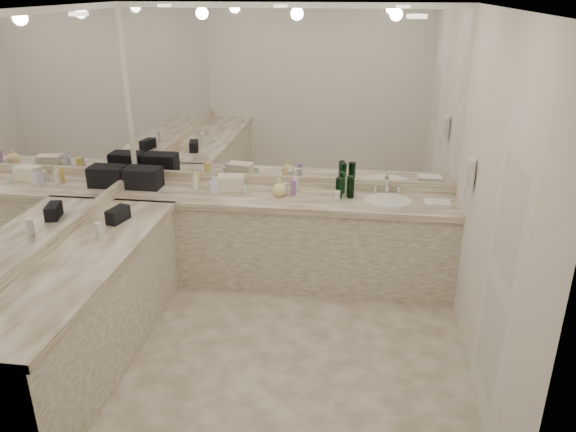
# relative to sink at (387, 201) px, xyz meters

# --- Properties ---
(floor) EXTENTS (3.20, 3.20, 0.00)m
(floor) POSITION_rel_sink_xyz_m (-0.95, -1.20, -0.90)
(floor) COLOR beige
(floor) RESTS_ON ground
(ceiling) EXTENTS (3.20, 3.20, 0.00)m
(ceiling) POSITION_rel_sink_xyz_m (-0.95, -1.20, 1.71)
(ceiling) COLOR white
(ceiling) RESTS_ON floor
(wall_back) EXTENTS (3.20, 0.02, 2.60)m
(wall_back) POSITION_rel_sink_xyz_m (-0.95, 0.30, 0.41)
(wall_back) COLOR silver
(wall_back) RESTS_ON floor
(wall_left) EXTENTS (0.02, 3.00, 2.60)m
(wall_left) POSITION_rel_sink_xyz_m (-2.55, -1.20, 0.41)
(wall_left) COLOR silver
(wall_left) RESTS_ON floor
(wall_right) EXTENTS (0.02, 3.00, 2.60)m
(wall_right) POSITION_rel_sink_xyz_m (0.65, -1.20, 0.41)
(wall_right) COLOR silver
(wall_right) RESTS_ON floor
(vanity_back_base) EXTENTS (3.20, 0.60, 0.84)m
(vanity_back_base) POSITION_rel_sink_xyz_m (-0.95, 0.00, -0.48)
(vanity_back_base) COLOR silver
(vanity_back_base) RESTS_ON floor
(vanity_back_top) EXTENTS (3.20, 0.64, 0.06)m
(vanity_back_top) POSITION_rel_sink_xyz_m (-0.95, -0.01, -0.03)
(vanity_back_top) COLOR beige
(vanity_back_top) RESTS_ON vanity_back_base
(vanity_left_base) EXTENTS (0.60, 2.40, 0.84)m
(vanity_left_base) POSITION_rel_sink_xyz_m (-2.25, -1.50, -0.48)
(vanity_left_base) COLOR silver
(vanity_left_base) RESTS_ON floor
(vanity_left_top) EXTENTS (0.64, 2.42, 0.06)m
(vanity_left_top) POSITION_rel_sink_xyz_m (-2.24, -1.50, -0.03)
(vanity_left_top) COLOR beige
(vanity_left_top) RESTS_ON vanity_left_base
(backsplash_back) EXTENTS (3.20, 0.04, 0.10)m
(backsplash_back) POSITION_rel_sink_xyz_m (-0.95, 0.28, 0.05)
(backsplash_back) COLOR beige
(backsplash_back) RESTS_ON vanity_back_top
(backsplash_left) EXTENTS (0.04, 3.00, 0.10)m
(backsplash_left) POSITION_rel_sink_xyz_m (-2.53, -1.20, 0.05)
(backsplash_left) COLOR beige
(backsplash_left) RESTS_ON vanity_left_top
(mirror_back) EXTENTS (3.12, 0.01, 1.55)m
(mirror_back) POSITION_rel_sink_xyz_m (-0.95, 0.29, 0.88)
(mirror_back) COLOR white
(mirror_back) RESTS_ON wall_back
(mirror_left) EXTENTS (0.01, 2.92, 1.55)m
(mirror_left) POSITION_rel_sink_xyz_m (-2.54, -1.20, 0.88)
(mirror_left) COLOR white
(mirror_left) RESTS_ON wall_left
(sink) EXTENTS (0.44, 0.44, 0.03)m
(sink) POSITION_rel_sink_xyz_m (0.00, 0.00, 0.00)
(sink) COLOR white
(sink) RESTS_ON vanity_back_top
(faucet) EXTENTS (0.24, 0.16, 0.14)m
(faucet) POSITION_rel_sink_xyz_m (0.00, 0.21, 0.07)
(faucet) COLOR silver
(faucet) RESTS_ON vanity_back_top
(wall_phone) EXTENTS (0.06, 0.10, 0.24)m
(wall_phone) POSITION_rel_sink_xyz_m (0.61, -0.50, 0.46)
(wall_phone) COLOR white
(wall_phone) RESTS_ON wall_right
(door) EXTENTS (0.02, 0.82, 2.10)m
(door) POSITION_rel_sink_xyz_m (0.64, -1.70, 0.16)
(door) COLOR white
(door) RESTS_ON wall_right
(black_toiletry_bag) EXTENTS (0.35, 0.22, 0.20)m
(black_toiletry_bag) POSITION_rel_sink_xyz_m (-2.36, 0.04, 0.10)
(black_toiletry_bag) COLOR black
(black_toiletry_bag) RESTS_ON vanity_back_top
(black_bag_spill) EXTENTS (0.15, 0.23, 0.12)m
(black_bag_spill) POSITION_rel_sink_xyz_m (-2.25, -0.81, 0.06)
(black_bag_spill) COLOR black
(black_bag_spill) RESTS_ON vanity_left_top
(cream_cosmetic_case) EXTENTS (0.27, 0.19, 0.14)m
(cream_cosmetic_case) POSITION_rel_sink_xyz_m (-1.49, 0.09, 0.08)
(cream_cosmetic_case) COLOR beige
(cream_cosmetic_case) RESTS_ON vanity_back_top
(hand_towel) EXTENTS (0.24, 0.16, 0.04)m
(hand_towel) POSITION_rel_sink_xyz_m (0.44, -0.07, 0.02)
(hand_towel) COLOR white
(hand_towel) RESTS_ON vanity_back_top
(lotion_left) EXTENTS (0.06, 0.06, 0.14)m
(lotion_left) POSITION_rel_sink_xyz_m (-2.25, -1.16, 0.07)
(lotion_left) COLOR white
(lotion_left) RESTS_ON vanity_left_top
(soap_bottle_a) EXTENTS (0.07, 0.07, 0.18)m
(soap_bottle_a) POSITION_rel_sink_xyz_m (-1.83, 0.03, 0.10)
(soap_bottle_a) COLOR white
(soap_bottle_a) RESTS_ON vanity_back_top
(soap_bottle_b) EXTENTS (0.10, 0.10, 0.17)m
(soap_bottle_b) POSITION_rel_sink_xyz_m (-1.64, -0.01, 0.09)
(soap_bottle_b) COLOR white
(soap_bottle_b) RESTS_ON vanity_back_top
(soap_bottle_c) EXTENTS (0.14, 0.14, 0.18)m
(soap_bottle_c) POSITION_rel_sink_xyz_m (-1.01, -0.02, 0.09)
(soap_bottle_c) COLOR #F6E397
(soap_bottle_c) RESTS_ON vanity_back_top
(green_bottle_0) EXTENTS (0.06, 0.06, 0.20)m
(green_bottle_0) POSITION_rel_sink_xyz_m (-0.35, 0.07, 0.10)
(green_bottle_0) COLOR #104420
(green_bottle_0) RESTS_ON vanity_back_top
(green_bottle_1) EXTENTS (0.06, 0.06, 0.19)m
(green_bottle_1) POSITION_rel_sink_xyz_m (-0.45, 0.02, 0.10)
(green_bottle_1) COLOR #104420
(green_bottle_1) RESTS_ON vanity_back_top
(green_bottle_2) EXTENTS (0.06, 0.06, 0.19)m
(green_bottle_2) POSITION_rel_sink_xyz_m (-0.34, 0.04, 0.10)
(green_bottle_2) COLOR #104420
(green_bottle_2) RESTS_ON vanity_back_top
(green_bottle_3) EXTENTS (0.07, 0.07, 0.21)m
(green_bottle_3) POSITION_rel_sink_xyz_m (-0.43, 0.15, 0.11)
(green_bottle_3) COLOR #104420
(green_bottle_3) RESTS_ON vanity_back_top
(amenity_bottle_0) EXTENTS (0.05, 0.05, 0.11)m
(amenity_bottle_0) POSITION_rel_sink_xyz_m (-1.65, 0.10, 0.06)
(amenity_bottle_0) COLOR white
(amenity_bottle_0) RESTS_ON vanity_back_top
(amenity_bottle_1) EXTENTS (0.06, 0.06, 0.09)m
(amenity_bottle_1) POSITION_rel_sink_xyz_m (-0.97, 0.07, 0.05)
(amenity_bottle_1) COLOR white
(amenity_bottle_1) RESTS_ON vanity_back_top
(amenity_bottle_2) EXTENTS (0.05, 0.05, 0.14)m
(amenity_bottle_2) POSITION_rel_sink_xyz_m (-1.83, 0.11, 0.07)
(amenity_bottle_2) COLOR #F2D84C
(amenity_bottle_2) RESTS_ON vanity_back_top
(amenity_bottle_3) EXTENTS (0.05, 0.05, 0.15)m
(amenity_bottle_3) POSITION_rel_sink_xyz_m (-0.88, 0.02, 0.08)
(amenity_bottle_3) COLOR #9966B2
(amenity_bottle_3) RESTS_ON vanity_back_top
(amenity_bottle_4) EXTENTS (0.05, 0.05, 0.14)m
(amenity_bottle_4) POSITION_rel_sink_xyz_m (-0.87, 0.14, 0.07)
(amenity_bottle_4) COLOR silver
(amenity_bottle_4) RESTS_ON vanity_back_top
(amenity_bottle_5) EXTENTS (0.06, 0.06, 0.09)m
(amenity_bottle_5) POSITION_rel_sink_xyz_m (-0.46, -0.04, 0.05)
(amenity_bottle_5) COLOR white
(amenity_bottle_5) RESTS_ON vanity_back_top
(amenity_bottle_6) EXTENTS (0.04, 0.04, 0.08)m
(amenity_bottle_6) POSITION_rel_sink_xyz_m (-1.34, -0.01, 0.04)
(amenity_bottle_6) COLOR silver
(amenity_bottle_6) RESTS_ON vanity_back_top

